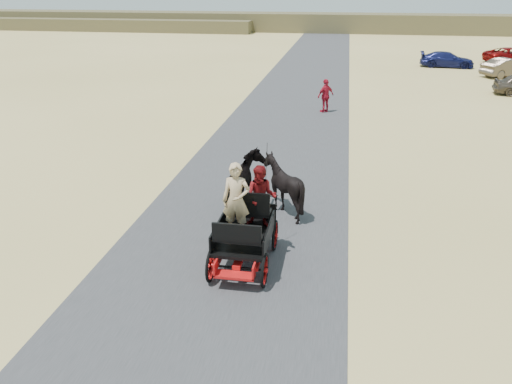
% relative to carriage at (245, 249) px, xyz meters
% --- Properties ---
extents(ground, '(140.00, 140.00, 0.00)m').
position_rel_carriage_xyz_m(ground, '(-0.51, 0.24, -0.36)').
color(ground, tan).
extents(road, '(6.00, 140.00, 0.01)m').
position_rel_carriage_xyz_m(road, '(-0.51, 0.24, -0.35)').
color(road, '#38383A').
rests_on(road, ground).
extents(ridge_far, '(140.00, 6.00, 2.40)m').
position_rel_carriage_xyz_m(ridge_far, '(-0.51, 62.24, 0.84)').
color(ridge_far, brown).
rests_on(ridge_far, ground).
extents(ridge_near, '(40.00, 4.00, 1.60)m').
position_rel_carriage_xyz_m(ridge_near, '(-30.51, 58.24, 0.44)').
color(ridge_near, brown).
rests_on(ridge_near, ground).
extents(carriage, '(1.30, 2.40, 0.72)m').
position_rel_carriage_xyz_m(carriage, '(0.00, 0.00, 0.00)').
color(carriage, black).
rests_on(carriage, ground).
extents(horse_left, '(0.91, 2.01, 1.70)m').
position_rel_carriage_xyz_m(horse_left, '(-0.55, 3.00, 0.49)').
color(horse_left, black).
rests_on(horse_left, ground).
extents(horse_right, '(1.37, 1.54, 1.70)m').
position_rel_carriage_xyz_m(horse_right, '(0.55, 3.00, 0.49)').
color(horse_right, black).
rests_on(horse_right, ground).
extents(driver_man, '(0.66, 0.43, 1.80)m').
position_rel_carriage_xyz_m(driver_man, '(-0.20, 0.05, 1.26)').
color(driver_man, tan).
rests_on(driver_man, carriage).
extents(passenger_woman, '(0.77, 0.60, 1.58)m').
position_rel_carriage_xyz_m(passenger_woman, '(0.30, 0.60, 1.15)').
color(passenger_woman, '#660C0F').
rests_on(passenger_woman, carriage).
extents(pedestrian, '(1.02, 1.00, 1.73)m').
position_rel_carriage_xyz_m(pedestrian, '(1.22, 15.70, 0.50)').
color(pedestrian, '#A51226').
rests_on(pedestrian, ground).
extents(car_b, '(4.20, 3.11, 1.32)m').
position_rel_carriage_xyz_m(car_b, '(13.71, 28.62, 0.30)').
color(car_b, brown).
rests_on(car_b, ground).
extents(car_c, '(4.26, 2.04, 1.20)m').
position_rel_carriage_xyz_m(car_c, '(10.12, 32.50, 0.24)').
color(car_c, navy).
rests_on(car_c, ground).
extents(car_d, '(4.90, 3.18, 1.26)m').
position_rel_carriage_xyz_m(car_d, '(15.92, 35.78, 0.27)').
color(car_d, maroon).
rests_on(car_d, ground).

